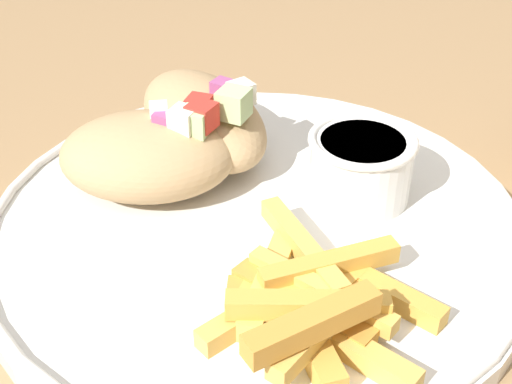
{
  "coord_description": "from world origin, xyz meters",
  "views": [
    {
      "loc": [
        0.16,
        -0.33,
        0.98
      ],
      "look_at": [
        -0.02,
        -0.05,
        0.75
      ],
      "focal_mm": 50.0,
      "sensor_mm": 36.0,
      "label": 1
    }
  ],
  "objects_px": {
    "pita_sandwich_near": "(149,154)",
    "sauce_ramekin": "(361,163)",
    "plate": "(256,226)",
    "fries_pile": "(311,302)",
    "pita_sandwich_far": "(200,120)"
  },
  "relations": [
    {
      "from": "pita_sandwich_near",
      "to": "sauce_ramekin",
      "type": "relative_size",
      "value": 2.06
    },
    {
      "from": "plate",
      "to": "pita_sandwich_far",
      "type": "xyz_separation_m",
      "value": [
        -0.07,
        0.05,
        0.03
      ]
    },
    {
      "from": "plate",
      "to": "sauce_ramekin",
      "type": "bearing_deg",
      "value": 55.53
    },
    {
      "from": "plate",
      "to": "pita_sandwich_far",
      "type": "bearing_deg",
      "value": 148.49
    },
    {
      "from": "pita_sandwich_far",
      "to": "fries_pile",
      "type": "distance_m",
      "value": 0.17
    },
    {
      "from": "pita_sandwich_near",
      "to": "sauce_ramekin",
      "type": "height_order",
      "value": "pita_sandwich_near"
    },
    {
      "from": "pita_sandwich_far",
      "to": "plate",
      "type": "bearing_deg",
      "value": -2.26
    },
    {
      "from": "pita_sandwich_near",
      "to": "fries_pile",
      "type": "bearing_deg",
      "value": -49.41
    },
    {
      "from": "pita_sandwich_far",
      "to": "fries_pile",
      "type": "relative_size",
      "value": 1.17
    },
    {
      "from": "pita_sandwich_near",
      "to": "fries_pile",
      "type": "distance_m",
      "value": 0.15
    },
    {
      "from": "pita_sandwich_near",
      "to": "fries_pile",
      "type": "height_order",
      "value": "pita_sandwich_near"
    },
    {
      "from": "plate",
      "to": "sauce_ramekin",
      "type": "height_order",
      "value": "sauce_ramekin"
    },
    {
      "from": "pita_sandwich_far",
      "to": "sauce_ramekin",
      "type": "height_order",
      "value": "pita_sandwich_far"
    },
    {
      "from": "plate",
      "to": "fries_pile",
      "type": "bearing_deg",
      "value": -38.16
    },
    {
      "from": "pita_sandwich_near",
      "to": "plate",
      "type": "bearing_deg",
      "value": -26.21
    }
  ]
}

